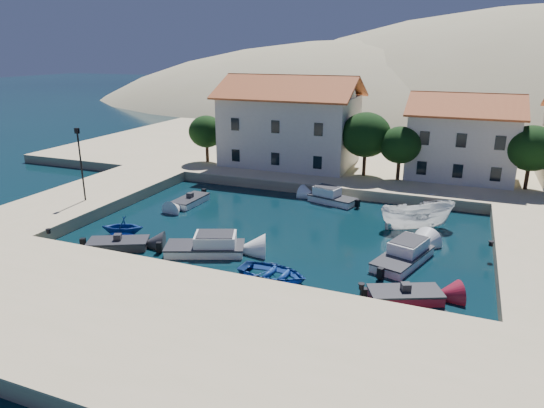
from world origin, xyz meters
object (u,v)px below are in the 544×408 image
(building_left, at_px, (290,120))
(cabin_cruiser_south, at_px, (205,247))
(building_mid, at_px, (462,135))
(cabin_cruiser_east, at_px, (403,256))
(lamppost, at_px, (80,157))
(rowboat_south, at_px, (273,277))
(boat_east, at_px, (416,228))

(building_left, xyz_separation_m, cabin_cruiser_south, (2.53, -24.11, -5.46))
(building_mid, xyz_separation_m, cabin_cruiser_east, (-2.59, -21.69, -4.75))
(building_mid, height_order, cabin_cruiser_south, building_mid)
(lamppost, distance_m, rowboat_south, 21.16)
(building_mid, relative_size, cabin_cruiser_east, 1.82)
(building_mid, bearing_deg, boat_east, -99.49)
(building_mid, distance_m, cabin_cruiser_south, 29.87)
(lamppost, bearing_deg, boat_east, 13.14)
(cabin_cruiser_south, relative_size, boat_east, 0.99)
(building_mid, height_order, rowboat_south, building_mid)
(rowboat_south, distance_m, boat_east, 14.18)
(rowboat_south, bearing_deg, lamppost, 78.22)
(cabin_cruiser_south, xyz_separation_m, boat_east, (13.01, 10.42, -0.48))
(cabin_cruiser_east, bearing_deg, building_mid, 10.61)
(cabin_cruiser_south, distance_m, cabin_cruiser_east, 13.32)
(building_left, bearing_deg, lamppost, -119.90)
(building_mid, distance_m, boat_east, 15.78)
(building_left, height_order, cabin_cruiser_east, building_left)
(lamppost, xyz_separation_m, cabin_cruiser_south, (14.03, -4.11, -4.28))
(lamppost, relative_size, cabin_cruiser_south, 1.07)
(lamppost, xyz_separation_m, rowboat_south, (19.77, -5.85, -4.75))
(cabin_cruiser_south, height_order, rowboat_south, cabin_cruiser_south)
(cabin_cruiser_east, height_order, boat_east, cabin_cruiser_east)
(building_mid, distance_m, cabin_cruiser_east, 22.35)
(cabin_cruiser_south, height_order, cabin_cruiser_east, same)
(lamppost, relative_size, cabin_cruiser_east, 1.08)
(building_mid, distance_m, lamppost, 36.21)
(boat_east, bearing_deg, lamppost, 74.77)
(lamppost, xyz_separation_m, boat_east, (27.04, 6.31, -4.75))
(lamppost, relative_size, rowboat_south, 1.40)
(building_left, bearing_deg, cabin_cruiser_east, -53.32)
(rowboat_south, relative_size, cabin_cruiser_east, 0.77)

